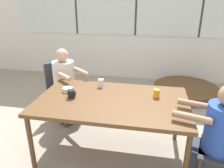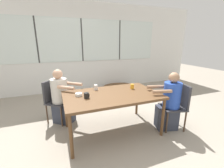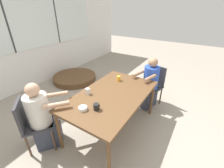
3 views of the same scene
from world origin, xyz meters
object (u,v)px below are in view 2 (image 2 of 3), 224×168
person_woman_green_shirt (62,99)px  juice_glass (132,86)px  chair_for_man_blue_shirt (178,103)px  chair_for_woman_green_shirt (55,98)px  person_man_blue_shirt (169,104)px  coffee_mug (87,95)px  milk_carton_small (96,87)px  bowl_white_shallow (79,95)px  folded_table_stack (121,90)px

person_woman_green_shirt → juice_glass: person_woman_green_shirt is taller
chair_for_man_blue_shirt → person_woman_green_shirt: (-2.00, 0.99, -0.02)m
chair_for_woman_green_shirt → chair_for_man_blue_shirt: same height
person_man_blue_shirt → coffee_mug: (-1.47, 0.24, 0.28)m
milk_carton_small → bowl_white_shallow: milk_carton_small is taller
person_woman_green_shirt → folded_table_stack: person_woman_green_shirt is taller
person_man_blue_shirt → folded_table_stack: 2.29m
coffee_mug → person_woman_green_shirt: bearing=117.5°
person_man_blue_shirt → folded_table_stack: bearing=13.6°
folded_table_stack → chair_for_man_blue_shirt: bearing=-87.2°
chair_for_man_blue_shirt → juice_glass: 0.89m
person_woman_green_shirt → juice_glass: (1.29, -0.52, 0.28)m
juice_glass → milk_carton_small: (-0.67, 0.18, 0.00)m
chair_for_man_blue_shirt → juice_glass: bearing=71.8°
coffee_mug → milk_carton_small: (0.24, 0.36, 0.00)m
chair_for_man_blue_shirt → chair_for_woman_green_shirt: bearing=77.7°
person_man_blue_shirt → milk_carton_small: person_man_blue_shirt is taller
person_woman_green_shirt → juice_glass: size_ratio=11.87×
person_woman_green_shirt → chair_for_woman_green_shirt: bearing=-90.0°
bowl_white_shallow → folded_table_stack: (1.62, 1.86, -0.67)m
chair_for_man_blue_shirt → folded_table_stack: chair_for_man_blue_shirt is taller
chair_for_woman_green_shirt → coffee_mug: bearing=71.0°
coffee_mug → milk_carton_small: size_ratio=0.92×
person_man_blue_shirt → folded_table_stack: size_ratio=0.88×
chair_for_woman_green_shirt → folded_table_stack: size_ratio=0.69×
person_man_blue_shirt → coffee_mug: bearing=95.7°
chair_for_man_blue_shirt → coffee_mug: (-1.63, 0.28, 0.26)m
chair_for_woman_green_shirt → person_woman_green_shirt: size_ratio=0.78×
person_man_blue_shirt → folded_table_stack: person_man_blue_shirt is taller
person_woman_green_shirt → bowl_white_shallow: 0.67m
person_woman_green_shirt → chair_for_man_blue_shirt: bearing=103.3°
milk_carton_small → folded_table_stack: size_ratio=0.08×
chair_for_woman_green_shirt → person_man_blue_shirt: size_ratio=0.79×
chair_for_woman_green_shirt → bowl_white_shallow: (0.39, -0.67, 0.24)m
person_man_blue_shirt → milk_carton_small: 1.39m
chair_for_woman_green_shirt → milk_carton_small: chair_for_woman_green_shirt is taller
coffee_mug → folded_table_stack: bearing=52.9°
juice_glass → milk_carton_small: size_ratio=0.93×
person_man_blue_shirt → chair_for_woman_green_shirt: bearing=76.7°
person_woman_green_shirt → milk_carton_small: 0.76m
chair_for_woman_green_shirt → folded_table_stack: 2.38m
person_man_blue_shirt → milk_carton_small: size_ratio=10.96×
chair_for_woman_green_shirt → person_woman_green_shirt: bearing=90.0°
chair_for_man_blue_shirt → folded_table_stack: bearing=17.6°
person_man_blue_shirt → folded_table_stack: (0.05, 2.25, -0.41)m
chair_for_woman_green_shirt → chair_for_man_blue_shirt: size_ratio=1.00×
person_woman_green_shirt → folded_table_stack: 2.33m
milk_carton_small → person_woman_green_shirt: bearing=150.4°
chair_for_woman_green_shirt → bowl_white_shallow: 0.81m
milk_carton_small → chair_for_man_blue_shirt: bearing=-24.8°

